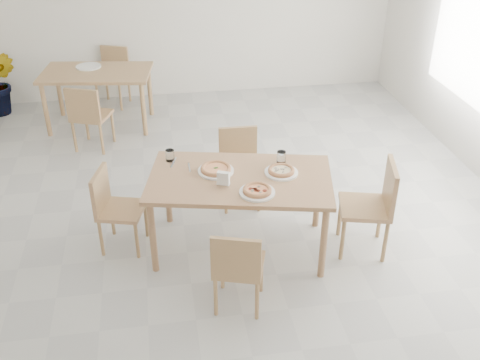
{
  "coord_description": "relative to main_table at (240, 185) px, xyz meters",
  "views": [
    {
      "loc": [
        -0.55,
        -4.58,
        3.21
      ],
      "look_at": [
        0.12,
        -0.42,
        0.72
      ],
      "focal_mm": 42.0,
      "sensor_mm": 36.0,
      "label": 1
    }
  ],
  "objects": [
    {
      "name": "main_table",
      "position": [
        0.0,
        0.0,
        0.0
      ],
      "size": [
        1.75,
        1.22,
        0.75
      ],
      "rotation": [
        0.0,
        0.0,
        -0.22
      ],
      "color": "#A68055",
      "rests_on": "ground"
    },
    {
      "name": "chair_south",
      "position": [
        -0.15,
        -0.81,
        -0.23
      ],
      "size": [
        0.47,
        0.47,
        0.77
      ],
      "rotation": [
        0.0,
        0.0,
        2.85
      ],
      "color": "tan",
      "rests_on": "ground"
    },
    {
      "name": "chair_north",
      "position": [
        0.12,
        0.81,
        -0.21
      ],
      "size": [
        0.4,
        0.4,
        0.8
      ],
      "rotation": [
        0.0,
        0.0,
        -0.02
      ],
      "color": "tan",
      "rests_on": "ground"
    },
    {
      "name": "chair_west",
      "position": [
        -1.13,
        0.21,
        -0.22
      ],
      "size": [
        0.47,
        0.47,
        0.78
      ],
      "rotation": [
        0.0,
        0.0,
        1.3
      ],
      "color": "tan",
      "rests_on": "ground"
    },
    {
      "name": "chair_east",
      "position": [
        1.18,
        -0.21,
        -0.16
      ],
      "size": [
        0.53,
        0.53,
        0.88
      ],
      "rotation": [
        0.0,
        0.0,
        -1.82
      ],
      "color": "tan",
      "rests_on": "ground"
    },
    {
      "name": "plate_margherita",
      "position": [
        -0.2,
        0.13,
        0.09
      ],
      "size": [
        0.32,
        0.32,
        0.02
      ],
      "primitive_type": "cylinder",
      "color": "white",
      "rests_on": "main_table"
    },
    {
      "name": "plate_mushroom",
      "position": [
        0.37,
        0.01,
        0.09
      ],
      "size": [
        0.29,
        0.29,
        0.02
      ],
      "primitive_type": "cylinder",
      "color": "white",
      "rests_on": "main_table"
    },
    {
      "name": "plate_pepperoni",
      "position": [
        0.1,
        -0.28,
        0.09
      ],
      "size": [
        0.3,
        0.3,
        0.02
      ],
      "primitive_type": "cylinder",
      "color": "white",
      "rests_on": "main_table"
    },
    {
      "name": "pizza_margherita",
      "position": [
        -0.2,
        0.13,
        0.11
      ],
      "size": [
        0.32,
        0.32,
        0.03
      ],
      "rotation": [
        0.0,
        0.0,
        -0.21
      ],
      "color": "#E9A36D",
      "rests_on": "plate_margherita"
    },
    {
      "name": "pizza_mushroom",
      "position": [
        0.37,
        0.01,
        0.11
      ],
      "size": [
        0.3,
        0.3,
        0.03
      ],
      "rotation": [
        0.0,
        0.0,
        0.33
      ],
      "color": "#E9A36D",
      "rests_on": "plate_mushroom"
    },
    {
      "name": "pizza_pepperoni",
      "position": [
        0.1,
        -0.28,
        0.11
      ],
      "size": [
        0.32,
        0.32,
        0.03
      ],
      "rotation": [
        0.0,
        0.0,
        0.4
      ],
      "color": "#E9A36D",
      "rests_on": "plate_pepperoni"
    },
    {
      "name": "tumbler_a",
      "position": [
        0.41,
        0.2,
        0.13
      ],
      "size": [
        0.08,
        0.08,
        0.11
      ],
      "primitive_type": "cylinder",
      "color": "white",
      "rests_on": "main_table"
    },
    {
      "name": "tumbler_b",
      "position": [
        -0.58,
        0.4,
        0.13
      ],
      "size": [
        0.08,
        0.08,
        0.11
      ],
      "primitive_type": "cylinder",
      "color": "white",
      "rests_on": "main_table"
    },
    {
      "name": "napkin_holder",
      "position": [
        -0.16,
        -0.11,
        0.14
      ],
      "size": [
        0.13,
        0.1,
        0.13
      ],
      "rotation": [
        0.0,
        0.0,
        -0.41
      ],
      "color": "silver",
      "rests_on": "main_table"
    },
    {
      "name": "fork_a",
      "position": [
        -0.56,
        0.35,
        0.08
      ],
      "size": [
        0.07,
        0.19,
        0.01
      ],
      "primitive_type": "cube",
      "rotation": [
        0.0,
        0.0,
        -0.29
      ],
      "color": "silver",
      "rests_on": "main_table"
    },
    {
      "name": "fork_b",
      "position": [
        -0.42,
        0.24,
        0.08
      ],
      "size": [
        0.02,
        0.17,
        0.01
      ],
      "primitive_type": "cube",
      "rotation": [
        0.0,
        0.0,
        0.01
      ],
      "color": "silver",
      "rests_on": "main_table"
    },
    {
      "name": "second_table",
      "position": [
        -1.4,
        2.96,
        -0.01
      ],
      "size": [
        1.48,
        0.98,
        0.75
      ],
      "rotation": [
        0.0,
        0.0,
        -0.15
      ],
      "color": "tan",
      "rests_on": "ground"
    },
    {
      "name": "chair_back_s",
      "position": [
        -1.48,
        2.24,
        -0.19
      ],
      "size": [
        0.53,
        0.53,
        0.83
      ],
      "rotation": [
        0.0,
        0.0,
        2.79
      ],
      "color": "tan",
      "rests_on": "ground"
    },
    {
      "name": "chair_back_n",
      "position": [
        -1.23,
        3.7,
        -0.2
      ],
      "size": [
        0.52,
        0.52,
        0.81
      ],
      "rotation": [
        0.0,
        0.0,
        -0.35
      ],
      "color": "tan",
      "rests_on": "ground"
    },
    {
      "name": "plate_empty",
      "position": [
        -1.5,
        3.14,
        0.09
      ],
      "size": [
        0.33,
        0.33,
        0.02
      ],
      "primitive_type": "cylinder",
      "color": "white",
      "rests_on": "second_table"
    }
  ]
}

